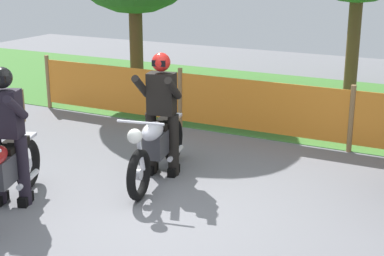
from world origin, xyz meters
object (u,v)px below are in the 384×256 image
(motorcycle_third, at_px, (2,173))
(rider_lead, at_px, (162,107))
(rider_third, at_px, (7,129))
(motorcycle_lead, at_px, (157,146))

(motorcycle_third, height_order, rider_lead, rider_lead)
(rider_lead, xyz_separation_m, rider_third, (-1.12, -1.71, 0.00))
(motorcycle_lead, xyz_separation_m, rider_third, (-1.17, -1.49, 0.48))
(motorcycle_third, relative_size, rider_lead, 1.18)
(motorcycle_lead, distance_m, rider_third, 1.95)
(rider_third, bearing_deg, motorcycle_lead, 121.70)
(motorcycle_third, bearing_deg, rider_third, -179.49)
(motorcycle_lead, height_order, rider_third, rider_third)
(motorcycle_third, relative_size, rider_third, 1.18)
(motorcycle_third, bearing_deg, rider_lead, 131.32)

